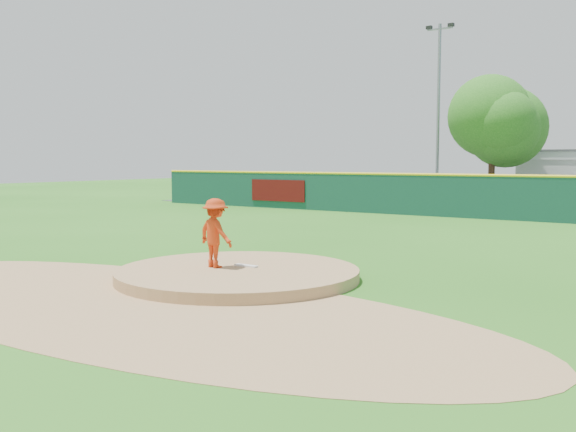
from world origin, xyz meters
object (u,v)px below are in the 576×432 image
Objects in this scene: pitcher at (216,233)px; light_pole_left at (438,106)px; van at (472,198)px; playground_slide at (298,191)px; deciduous_tree at (493,127)px.

pitcher is 28.17m from light_pole_left.
van is at bearing -53.38° from light_pole_left.
light_pole_left is at bearing -67.54° from pitcher.
playground_slide is 10.19m from light_pole_left.
pitcher is 26.21m from playground_slide.
pitcher is at bearing -60.33° from playground_slide.
van is 5.24m from deciduous_tree.
light_pole_left reaches higher than pitcher.
playground_slide is 12.34m from deciduous_tree.
van is at bearing -87.60° from deciduous_tree.
deciduous_tree is (11.48, 2.40, 3.84)m from playground_slide.
playground_slide is at bearing -49.30° from pitcher.
light_pole_left is (-4.15, 5.58, 5.32)m from van.
playground_slide is at bearing -149.54° from light_pole_left.
van is 2.00× the size of playground_slide.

